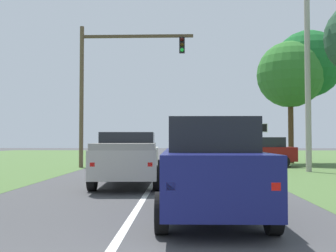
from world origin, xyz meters
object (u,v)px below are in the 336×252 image
object	(u,v)px
pickup_truck_lead	(129,158)
traffic_light	(109,76)
oak_tree_right	(308,64)
utility_pole_right	(308,80)
red_suv_near	(209,166)
crossing_suv_far	(258,151)
keep_moving_sign	(261,140)
extra_tree_1	(290,75)

from	to	relation	value
pickup_truck_lead	traffic_light	bearing A→B (deg)	105.29
oak_tree_right	utility_pole_right	xyz separation A→B (m)	(-2.46, -7.47, -2.21)
red_suv_near	traffic_light	world-z (taller)	traffic_light
pickup_truck_lead	crossing_suv_far	bearing A→B (deg)	55.99
oak_tree_right	utility_pole_right	size ratio (longest dim) A/B	0.99
keep_moving_sign	utility_pole_right	size ratio (longest dim) A/B	0.27
pickup_truck_lead	crossing_suv_far	xyz separation A→B (m)	(6.49, 9.61, -0.06)
crossing_suv_far	utility_pole_right	world-z (taller)	utility_pole_right
oak_tree_right	crossing_suv_far	distance (m)	8.25
red_suv_near	pickup_truck_lead	world-z (taller)	red_suv_near
oak_tree_right	crossing_suv_far	size ratio (longest dim) A/B	2.13
red_suv_near	keep_moving_sign	bearing A→B (deg)	72.61
utility_pole_right	extra_tree_1	size ratio (longest dim) A/B	1.12
crossing_suv_far	pickup_truck_lead	bearing A→B (deg)	-124.01
crossing_suv_far	red_suv_near	bearing A→B (deg)	-104.83
oak_tree_right	extra_tree_1	size ratio (longest dim) A/B	1.11
red_suv_near	keep_moving_sign	size ratio (longest dim) A/B	1.88
red_suv_near	extra_tree_1	world-z (taller)	extra_tree_1
pickup_truck_lead	crossing_suv_far	size ratio (longest dim) A/B	1.31
red_suv_near	extra_tree_1	bearing A→B (deg)	69.45
traffic_light	utility_pole_right	world-z (taller)	utility_pole_right
red_suv_near	oak_tree_right	bearing A→B (deg)	66.44
crossing_suv_far	utility_pole_right	size ratio (longest dim) A/B	0.46
pickup_truck_lead	utility_pole_right	bearing A→B (deg)	35.67
red_suv_near	utility_pole_right	bearing A→B (deg)	63.20
traffic_light	extra_tree_1	world-z (taller)	extra_tree_1
oak_tree_right	utility_pole_right	world-z (taller)	utility_pole_right
pickup_truck_lead	traffic_light	distance (m)	9.87
oak_tree_right	utility_pole_right	bearing A→B (deg)	-108.23
red_suv_near	oak_tree_right	size ratio (longest dim) A/B	0.51
red_suv_near	crossing_suv_far	xyz separation A→B (m)	(4.03, 15.22, -0.14)
traffic_light	crossing_suv_far	distance (m)	9.93
pickup_truck_lead	utility_pole_right	xyz separation A→B (m)	(8.30, 5.96, 3.69)
red_suv_near	keep_moving_sign	world-z (taller)	keep_moving_sign
keep_moving_sign	extra_tree_1	xyz separation A→B (m)	(3.67, 8.11, 4.43)
utility_pole_right	oak_tree_right	bearing A→B (deg)	71.77
red_suv_near	pickup_truck_lead	distance (m)	6.12
crossing_suv_far	utility_pole_right	xyz separation A→B (m)	(1.81, -3.66, 3.74)
pickup_truck_lead	keep_moving_sign	xyz separation A→B (m)	(5.67, 4.66, 0.64)
pickup_truck_lead	utility_pole_right	world-z (taller)	utility_pole_right
crossing_suv_far	extra_tree_1	distance (m)	6.67
traffic_light	oak_tree_right	bearing A→B (deg)	20.47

